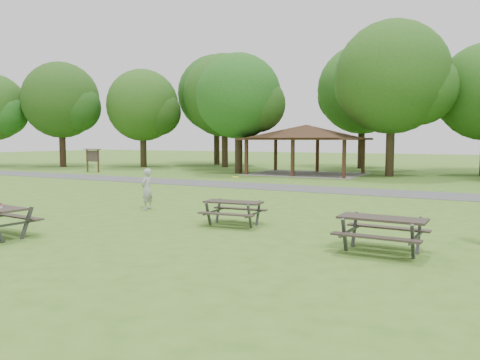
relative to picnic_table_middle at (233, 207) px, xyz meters
The scene contains 15 objects.
ground 3.21m from the picnic_table_middle, 116.10° to the right, with size 160.00×160.00×0.00m, color #416D1F.
asphalt_path 11.26m from the picnic_table_middle, 97.09° to the left, with size 120.00×3.20×0.02m, color #4A494C.
pavilion 21.98m from the picnic_table_middle, 104.28° to the left, with size 8.60×7.01×3.76m.
notice_board 26.23m from the picnic_table_middle, 144.66° to the left, with size 1.60×0.30×1.88m.
tree_row_a 35.47m from the picnic_table_middle, 146.77° to the left, with size 7.56×7.20×9.97m.
tree_row_b 32.22m from the picnic_table_middle, 134.51° to the left, with size 7.14×6.80×9.28m.
tree_row_c 30.91m from the picnic_table_middle, 120.28° to the left, with size 8.19×7.80×10.67m.
tree_row_d 22.83m from the picnic_table_middle, 117.63° to the left, with size 6.93×6.60×9.27m.
tree_row_e 23.06m from the picnic_table_middle, 88.17° to the left, with size 8.40×8.00×11.02m.
tree_deep_a 35.48m from the picnic_table_middle, 121.63° to the left, with size 8.40×8.00×11.38m.
tree_deep_b 31.02m from the picnic_table_middle, 96.22° to the left, with size 8.40×8.00×11.13m.
picnic_table_middle is the anchor object (origin of this frame).
picnic_table_far 4.98m from the picnic_table_middle, 16.62° to the right, with size 2.03×1.66×0.86m.
frisbee_in_flight 1.47m from the picnic_table_middle, 115.73° to the left, with size 0.32×0.32×0.02m.
frisbee_thrower 4.66m from the picnic_table_middle, 163.67° to the left, with size 0.57×0.37×1.55m, color #ACACAF.
Camera 1 is at (8.32, -9.71, 2.66)m, focal length 35.00 mm.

